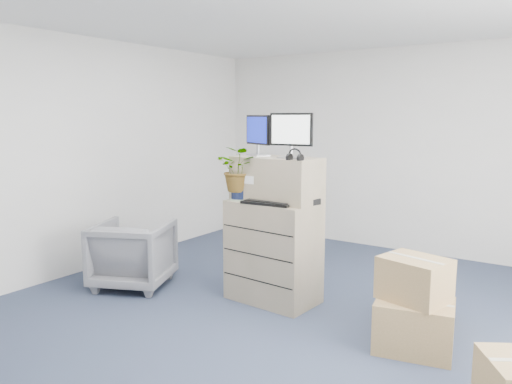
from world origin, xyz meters
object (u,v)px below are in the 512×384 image
monitor_right (291,133)px  office_chair (133,251)px  monitor_left (258,133)px  water_bottle (281,190)px  filing_cabinet_lower (273,251)px  keyboard (268,203)px  potted_plant (239,175)px

monitor_right → office_chair: bearing=-168.6°
monitor_left → water_bottle: size_ratio=1.83×
filing_cabinet_lower → office_chair: filing_cabinet_lower is taller
filing_cabinet_lower → monitor_left: 1.21m
keyboard → potted_plant: size_ratio=1.08×
monitor_right → keyboard: size_ratio=0.86×
monitor_right → water_bottle: 0.59m
monitor_right → keyboard: 0.71m
keyboard → office_chair: bearing=-170.9°
monitor_left → water_bottle: monitor_left is taller
water_bottle → monitor_right: bearing=-25.1°
monitor_left → monitor_right: monitor_right is taller
filing_cabinet_lower → office_chair: (-1.51, -0.50, -0.11)m
water_bottle → office_chair: bearing=-159.9°
office_chair → filing_cabinet_lower: bearing=174.2°
keyboard → monitor_left: bearing=136.6°
monitor_right → potted_plant: monitor_right is taller
monitor_left → potted_plant: monitor_left is taller
filing_cabinet_lower → monitor_left: bearing=166.3°
monitor_right → monitor_left: bearing=165.2°
filing_cabinet_lower → potted_plant: (-0.34, -0.12, 0.77)m
keyboard → office_chair: 1.71m
potted_plant → filing_cabinet_lower: bearing=19.1°
keyboard → potted_plant: (-0.37, 0.04, 0.24)m
keyboard → potted_plant: 0.45m
filing_cabinet_lower → keyboard: 0.55m
water_bottle → potted_plant: (-0.38, -0.19, 0.14)m
potted_plant → water_bottle: bearing=26.5°
monitor_right → keyboard: monitor_right is taller
monitor_left → keyboard: (0.28, -0.24, -0.66)m
filing_cabinet_lower → monitor_right: size_ratio=2.34×
potted_plant → office_chair: (-1.18, -0.38, -0.88)m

